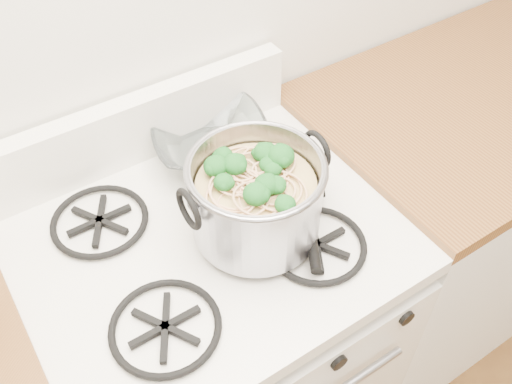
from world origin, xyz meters
The scene contains 5 objects.
gas_range centered at (0.00, 1.26, 0.44)m, with size 0.76×0.66×0.92m.
counter_right centered at (0.88, 1.26, 0.46)m, with size 1.00×0.65×0.92m.
stock_pot centered at (0.09, 1.21, 1.01)m, with size 0.30×0.27×0.18m.
spatula centered at (0.25, 1.27, 0.94)m, with size 0.29×0.31×0.02m, color black, non-canonical shape.
glass_bowl centered at (0.13, 1.47, 0.94)m, with size 0.11×0.11×0.03m, color white.
Camera 1 is at (-0.32, 0.59, 1.81)m, focal length 40.00 mm.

